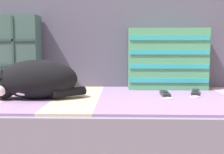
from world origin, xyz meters
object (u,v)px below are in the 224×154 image
at_px(couch, 100,133).
at_px(sleeping_cat, 34,81).
at_px(throw_pillow_quilted, 7,52).
at_px(throw_pillow_striped, 167,59).
at_px(game_remote_far, 195,93).
at_px(game_remote_near, 165,94).

distance_m(couch, sleeping_cat, 0.43).
bearing_deg(couch, throw_pillow_quilted, 157.81).
distance_m(throw_pillow_striped, game_remote_far, 0.28).
xyz_separation_m(throw_pillow_quilted, sleeping_cat, (0.26, -0.34, -0.12)).
relative_size(sleeping_cat, game_remote_far, 2.16).
distance_m(throw_pillow_striped, game_remote_near, 0.30).
relative_size(game_remote_near, game_remote_far, 0.91).
distance_m(throw_pillow_quilted, throw_pillow_striped, 0.93).
bearing_deg(throw_pillow_quilted, game_remote_far, -10.42).
xyz_separation_m(couch, sleeping_cat, (-0.30, -0.11, 0.28)).
height_order(game_remote_near, game_remote_far, same).
xyz_separation_m(throw_pillow_quilted, game_remote_far, (1.05, -0.19, -0.20)).
bearing_deg(throw_pillow_striped, sleeping_cat, -153.33).
bearing_deg(game_remote_far, throw_pillow_quilted, 169.58).
relative_size(couch, sleeping_cat, 4.11).
height_order(throw_pillow_striped, game_remote_far, throw_pillow_striped).
bearing_deg(game_remote_near, throw_pillow_quilted, 164.67).
bearing_deg(throw_pillow_quilted, throw_pillow_striped, -0.03).
xyz_separation_m(sleeping_cat, game_remote_near, (0.63, 0.10, -0.08)).
bearing_deg(game_remote_near, game_remote_far, 17.29).
height_order(couch, game_remote_near, game_remote_near).
bearing_deg(couch, game_remote_far, 4.27).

